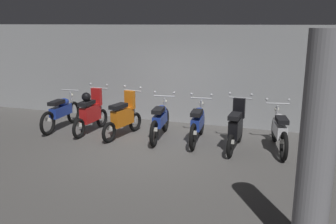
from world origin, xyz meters
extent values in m
plane|color=#565451|center=(0.00, 0.00, 0.00)|extent=(80.00, 80.00, 0.00)
cube|color=#9EA0A3|center=(0.00, 2.72, 1.44)|extent=(16.00, 0.30, 2.88)
torus|color=black|center=(-2.98, 1.52, 0.33)|extent=(0.11, 0.65, 0.65)
torus|color=black|center=(-2.94, 0.22, 0.33)|extent=(0.11, 0.65, 0.65)
cube|color=#1E389E|center=(-2.96, 0.87, 0.52)|extent=(0.25, 0.84, 0.28)
ellipsoid|color=#1E389E|center=(-2.96, 1.02, 0.73)|extent=(0.27, 0.45, 0.22)
cube|color=black|center=(-2.95, 0.68, 0.80)|extent=(0.26, 0.53, 0.10)
cylinder|color=#B7BABF|center=(-2.98, 1.41, 1.02)|extent=(0.56, 0.05, 0.04)
cylinder|color=#B7BABF|center=(-2.98, 1.46, 0.65)|extent=(0.06, 0.16, 0.65)
sphere|color=silver|center=(-2.98, 1.46, 0.87)|extent=(0.12, 0.12, 0.12)
cube|color=white|center=(-2.94, 0.24, 0.43)|extent=(0.16, 0.02, 0.10)
torus|color=black|center=(-1.95, 1.38, 0.27)|extent=(0.11, 0.53, 0.53)
torus|color=black|center=(-2.00, 0.23, 0.27)|extent=(0.11, 0.53, 0.53)
cube|color=red|center=(-1.97, 0.80, 0.54)|extent=(0.25, 0.74, 0.44)
cube|color=red|center=(-1.96, 1.15, 0.94)|extent=(0.28, 0.13, 0.48)
cube|color=black|center=(-1.98, 0.64, 0.85)|extent=(0.26, 0.53, 0.10)
cylinder|color=#B7BABF|center=(-1.95, 1.28, 1.16)|extent=(0.56, 0.06, 0.04)
sphere|color=#B7BABF|center=(-2.21, 1.29, 1.26)|extent=(0.07, 0.07, 0.07)
sphere|color=#B7BABF|center=(-1.69, 1.27, 1.26)|extent=(0.07, 0.07, 0.07)
cylinder|color=#B7BABF|center=(-1.95, 1.33, 0.69)|extent=(0.06, 0.15, 0.85)
sphere|color=silver|center=(-1.95, 1.33, 1.01)|extent=(0.12, 0.12, 0.12)
cube|color=white|center=(-1.99, 0.25, 0.36)|extent=(0.16, 0.02, 0.10)
sphere|color=black|center=(-1.98, 0.64, 1.02)|extent=(0.24, 0.24, 0.24)
torus|color=black|center=(-0.88, 1.31, 0.27)|extent=(0.19, 0.54, 0.53)
torus|color=black|center=(-1.10, 0.18, 0.27)|extent=(0.19, 0.54, 0.53)
cube|color=orange|center=(-0.99, 0.74, 0.54)|extent=(0.36, 0.76, 0.44)
cube|color=orange|center=(-0.92, 1.08, 0.94)|extent=(0.30, 0.17, 0.48)
cube|color=black|center=(-1.02, 0.58, 0.85)|extent=(0.33, 0.56, 0.10)
cylinder|color=#B7BABF|center=(-0.89, 1.22, 1.16)|extent=(0.56, 0.14, 0.04)
sphere|color=#B7BABF|center=(-1.15, 1.26, 1.26)|extent=(0.07, 0.07, 0.07)
sphere|color=#B7BABF|center=(-0.64, 1.17, 1.26)|extent=(0.07, 0.07, 0.07)
cylinder|color=#B7BABF|center=(-0.89, 1.26, 0.69)|extent=(0.08, 0.16, 0.85)
sphere|color=silver|center=(-0.89, 1.26, 1.01)|extent=(0.12, 0.12, 0.12)
cube|color=white|center=(-1.09, 0.20, 0.36)|extent=(0.16, 0.04, 0.10)
torus|color=black|center=(-0.08, 1.54, 0.33)|extent=(0.17, 0.66, 0.65)
torus|color=black|center=(0.08, 0.25, 0.33)|extent=(0.17, 0.66, 0.65)
cube|color=#1E389E|center=(0.00, 0.90, 0.52)|extent=(0.32, 0.85, 0.28)
ellipsoid|color=#1E389E|center=(-0.02, 1.05, 0.73)|extent=(0.31, 0.47, 0.22)
cube|color=black|center=(0.02, 0.72, 0.80)|extent=(0.30, 0.54, 0.10)
cylinder|color=#B7BABF|center=(-0.06, 1.44, 1.02)|extent=(0.56, 0.10, 0.04)
sphere|color=#B7BABF|center=(-0.32, 1.41, 1.12)|extent=(0.07, 0.07, 0.07)
sphere|color=#B7BABF|center=(0.19, 1.47, 1.12)|extent=(0.07, 0.07, 0.07)
cylinder|color=#B7BABF|center=(-0.07, 1.49, 0.65)|extent=(0.07, 0.16, 0.65)
sphere|color=silver|center=(-0.07, 1.49, 0.87)|extent=(0.12, 0.12, 0.12)
cube|color=white|center=(0.07, 0.28, 0.43)|extent=(0.16, 0.03, 0.10)
torus|color=black|center=(0.93, 1.59, 0.33)|extent=(0.14, 0.66, 0.65)
torus|color=black|center=(1.04, 0.29, 0.33)|extent=(0.14, 0.66, 0.65)
cube|color=#1E389E|center=(0.99, 0.94, 0.52)|extent=(0.29, 0.85, 0.28)
ellipsoid|color=#1E389E|center=(0.97, 1.10, 0.73)|extent=(0.30, 0.46, 0.22)
cube|color=black|center=(1.00, 0.76, 0.80)|extent=(0.28, 0.54, 0.10)
cylinder|color=#B7BABF|center=(0.94, 1.49, 1.02)|extent=(0.56, 0.08, 0.04)
sphere|color=#B7BABF|center=(0.68, 1.46, 1.12)|extent=(0.07, 0.07, 0.07)
sphere|color=#B7BABF|center=(1.20, 1.51, 1.12)|extent=(0.07, 0.07, 0.07)
cylinder|color=#B7BABF|center=(0.94, 1.54, 0.65)|extent=(0.07, 0.16, 0.65)
sphere|color=silver|center=(0.94, 1.54, 0.87)|extent=(0.12, 0.12, 0.12)
cube|color=white|center=(1.04, 0.32, 0.43)|extent=(0.16, 0.03, 0.10)
torus|color=black|center=(1.99, 1.24, 0.27)|extent=(0.11, 0.53, 0.53)
torus|color=black|center=(1.95, 0.09, 0.27)|extent=(0.11, 0.53, 0.53)
cube|color=black|center=(1.97, 0.66, 0.54)|extent=(0.25, 0.74, 0.44)
cube|color=black|center=(1.99, 1.01, 0.94)|extent=(0.28, 0.13, 0.48)
cube|color=black|center=(1.97, 0.50, 0.85)|extent=(0.26, 0.53, 0.10)
cylinder|color=#B7BABF|center=(1.99, 1.15, 1.16)|extent=(0.56, 0.06, 0.04)
sphere|color=#B7BABF|center=(1.73, 1.16, 1.26)|extent=(0.07, 0.07, 0.07)
sphere|color=#B7BABF|center=(2.25, 1.14, 1.26)|extent=(0.07, 0.07, 0.07)
cylinder|color=#B7BABF|center=(1.99, 1.19, 0.69)|extent=(0.06, 0.15, 0.85)
sphere|color=silver|center=(1.99, 1.19, 1.01)|extent=(0.12, 0.12, 0.12)
cube|color=white|center=(1.95, 0.11, 0.36)|extent=(0.16, 0.02, 0.10)
torus|color=black|center=(2.84, 1.55, 0.33)|extent=(0.21, 0.66, 0.65)
torus|color=black|center=(3.08, 0.27, 0.33)|extent=(0.21, 0.66, 0.65)
cube|color=silver|center=(2.96, 0.91, 0.52)|extent=(0.37, 0.86, 0.28)
ellipsoid|color=silver|center=(2.93, 1.07, 0.73)|extent=(0.34, 0.48, 0.22)
cube|color=black|center=(2.99, 0.73, 0.80)|extent=(0.33, 0.56, 0.10)
cylinder|color=#B7BABF|center=(2.86, 1.45, 1.02)|extent=(0.56, 0.14, 0.04)
sphere|color=#B7BABF|center=(2.60, 1.40, 1.12)|extent=(0.07, 0.07, 0.07)
sphere|color=#B7BABF|center=(3.11, 1.50, 1.12)|extent=(0.07, 0.07, 0.07)
cylinder|color=#B7BABF|center=(2.85, 1.50, 0.65)|extent=(0.08, 0.17, 0.65)
sphere|color=silver|center=(2.85, 1.50, 0.87)|extent=(0.12, 0.12, 0.12)
cube|color=white|center=(3.08, 0.30, 0.43)|extent=(0.16, 0.04, 0.10)
cylinder|color=gray|center=(3.46, -3.08, 1.44)|extent=(0.44, 0.44, 2.88)
camera|label=1|loc=(3.07, -7.62, 2.93)|focal=38.96mm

